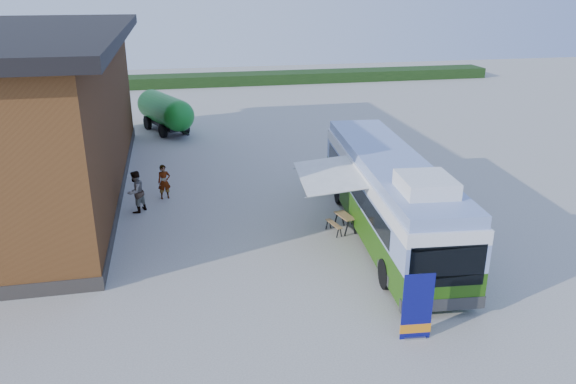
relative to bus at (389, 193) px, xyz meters
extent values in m
plane|color=#BCB7AD|center=(-4.01, -2.16, -1.78)|extent=(100.00, 100.00, 0.00)
cube|color=brown|center=(-14.51, 7.84, 1.72)|extent=(8.00, 20.00, 7.00)
cube|color=black|center=(-14.51, 7.84, 5.47)|extent=(9.60, 21.20, 0.50)
cube|color=#332D28|center=(-14.51, 7.84, -1.53)|extent=(8.10, 20.10, 0.50)
cube|color=#264419|center=(3.99, 35.84, -1.28)|extent=(40.00, 3.00, 1.00)
cube|color=#306410|center=(0.01, 0.07, -0.87)|extent=(3.55, 12.25, 1.11)
cube|color=#8196C9|center=(0.01, 0.07, 0.13)|extent=(3.55, 12.25, 0.91)
cube|color=black|center=(-1.19, 0.68, 0.13)|extent=(0.91, 10.03, 0.70)
cube|color=black|center=(1.29, 0.47, 0.13)|extent=(0.91, 10.03, 0.70)
cube|color=white|center=(0.01, 0.07, 0.81)|extent=(3.55, 12.25, 0.45)
cube|color=#8196C9|center=(0.01, 0.07, 1.24)|extent=(3.38, 12.03, 0.40)
cube|color=white|center=(-0.32, -3.73, 1.69)|extent=(1.76, 1.94, 0.50)
cube|color=black|center=(-0.51, -5.91, -0.02)|extent=(2.26, 0.25, 1.31)
cube|color=#2D2D2D|center=(-0.51, -5.86, -1.28)|extent=(2.57, 0.42, 0.40)
cube|color=#2D2D2D|center=(0.52, 6.01, -1.28)|extent=(2.57, 0.42, 0.40)
cylinder|color=black|center=(-1.47, -3.84, -1.28)|extent=(0.39, 1.03, 1.01)
cylinder|color=black|center=(0.79, -4.03, -1.28)|extent=(0.39, 1.03, 1.01)
cylinder|color=black|center=(-0.82, 3.68, -1.28)|extent=(0.39, 1.03, 1.01)
cylinder|color=black|center=(1.44, 3.48, -1.28)|extent=(0.39, 1.03, 1.01)
cube|color=white|center=(-2.22, 0.33, 0.91)|extent=(2.71, 4.02, 0.30)
cube|color=#A5A8AD|center=(-1.03, 0.23, 1.09)|extent=(0.51, 4.13, 0.15)
cylinder|color=#A5A8AD|center=(-2.36, -1.28, 0.81)|extent=(2.48, 0.26, 0.31)
cylinder|color=#A5A8AD|center=(-2.08, 1.94, 0.81)|extent=(2.48, 0.26, 0.31)
cube|color=#0C0E60|center=(-1.69, -6.64, -0.76)|extent=(0.86, 0.10, 2.04)
cube|color=orange|center=(-1.69, -6.64, -1.45)|extent=(0.89, 0.11, 0.28)
cube|color=#A5A8AD|center=(-1.69, -6.64, -1.75)|extent=(0.62, 0.23, 0.06)
cylinder|color=#A5A8AD|center=(-1.69, -6.62, -0.76)|extent=(0.03, 0.03, 2.04)
cube|color=#A8874F|center=(-1.49, 0.71, -1.11)|extent=(0.67, 1.13, 0.04)
cube|color=#A8874F|center=(-1.96, 0.60, -1.38)|extent=(0.45, 1.09, 0.03)
cube|color=#A8874F|center=(-1.01, 0.81, -1.38)|extent=(0.45, 1.09, 0.03)
cube|color=black|center=(-1.55, 0.24, -1.45)|extent=(0.05, 0.05, 0.66)
cube|color=black|center=(-1.24, 0.31, -1.45)|extent=(0.05, 0.05, 0.66)
cube|color=black|center=(-1.74, 1.10, -1.45)|extent=(0.05, 0.05, 0.66)
cube|color=black|center=(-1.43, 1.17, -1.45)|extent=(0.05, 0.05, 0.66)
imported|color=#999999|center=(-8.52, 5.87, -0.98)|extent=(0.64, 0.48, 1.60)
imported|color=#999999|center=(-9.71, 4.44, -0.85)|extent=(1.11, 1.14, 1.85)
cylinder|color=#188726|center=(-8.44, 18.38, -0.29)|extent=(3.53, 4.82, 1.98)
sphere|color=#188726|center=(-7.59, 16.35, -0.29)|extent=(1.98, 1.98, 1.98)
sphere|color=#188726|center=(-9.29, 20.41, -0.29)|extent=(1.98, 1.98, 1.98)
cube|color=black|center=(-8.44, 18.38, -1.17)|extent=(3.00, 4.77, 0.22)
cube|color=black|center=(-7.34, 15.75, -1.23)|extent=(0.63, 1.27, 0.11)
cylinder|color=black|center=(-8.64, 16.87, -1.34)|extent=(0.59, 0.92, 0.88)
cylinder|color=black|center=(-7.22, 17.46, -1.34)|extent=(0.59, 0.92, 0.88)
cylinder|color=black|center=(-9.66, 19.30, -1.34)|extent=(0.59, 0.92, 0.88)
cylinder|color=black|center=(-8.24, 19.90, -1.34)|extent=(0.59, 0.92, 0.88)
camera|label=1|loc=(-7.85, -18.94, 7.61)|focal=35.00mm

